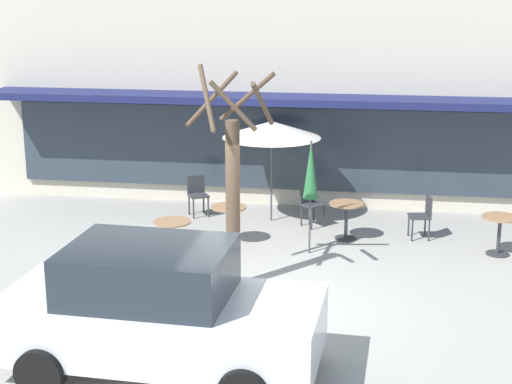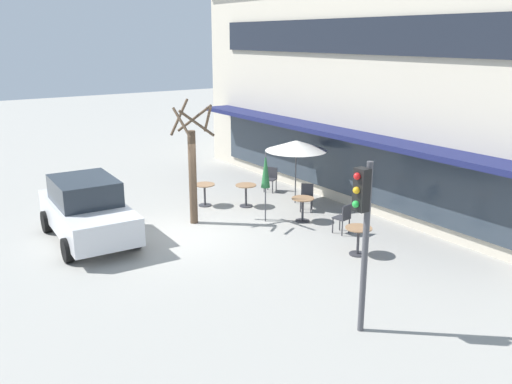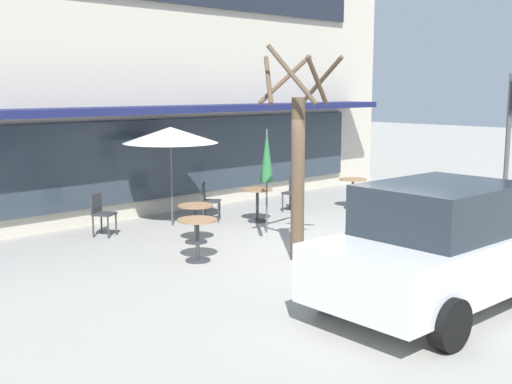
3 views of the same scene
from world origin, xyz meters
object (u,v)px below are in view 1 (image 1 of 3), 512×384
at_px(patio_umbrella_green_folded, 272,129).
at_px(cafe_chair_2, 423,214).
at_px(parked_sedan, 158,311).
at_px(cafe_table_by_tree, 229,218).
at_px(cafe_table_near_wall, 173,234).
at_px(cafe_chair_0, 311,202).
at_px(cafe_chair_1, 197,192).
at_px(street_tree, 233,186).
at_px(cafe_table_mid_patio, 346,215).
at_px(patio_umbrella_cream_folded, 311,171).
at_px(cafe_table_streetside, 500,229).

xyz_separation_m(patio_umbrella_green_folded, cafe_chair_2, (3.20, -0.74, -1.50)).
bearing_deg(patio_umbrella_green_folded, parked_sedan, -94.38).
bearing_deg(cafe_table_by_tree, cafe_table_near_wall, -127.43).
bearing_deg(cafe_chair_0, cafe_chair_2, -12.80).
bearing_deg(parked_sedan, cafe_chair_1, 99.06).
bearing_deg(cafe_chair_0, parked_sedan, -101.72).
bearing_deg(street_tree, cafe_chair_2, 43.37).
bearing_deg(cafe_table_by_tree, street_tree, -77.26).
xyz_separation_m(cafe_table_mid_patio, patio_umbrella_cream_folded, (-0.65, -0.96, 1.11)).
relative_size(cafe_chair_1, street_tree, 0.24).
distance_m(cafe_table_streetside, cafe_chair_2, 1.58).
xyz_separation_m(cafe_table_streetside, parked_sedan, (-5.12, -5.51, 0.36)).
bearing_deg(cafe_table_near_wall, cafe_table_by_tree, 52.57).
bearing_deg(cafe_chair_1, cafe_chair_0, -8.59).
relative_size(cafe_table_near_wall, cafe_table_by_tree, 1.00).
xyz_separation_m(cafe_table_mid_patio, cafe_chair_0, (-0.79, 0.81, 0.01)).
relative_size(cafe_table_streetside, cafe_chair_0, 0.85).
bearing_deg(cafe_table_streetside, cafe_table_near_wall, -168.43).
distance_m(cafe_table_mid_patio, street_tree, 3.59).
relative_size(patio_umbrella_cream_folded, cafe_chair_2, 2.47).
xyz_separation_m(cafe_table_by_tree, cafe_chair_0, (1.50, 1.42, 0.01)).
xyz_separation_m(cafe_table_near_wall, street_tree, (1.36, -1.13, 1.26)).
distance_m(patio_umbrella_green_folded, parked_sedan, 7.13).
bearing_deg(cafe_table_mid_patio, cafe_chair_1, 160.36).
height_order(cafe_table_near_wall, cafe_table_by_tree, same).
height_order(cafe_table_streetside, patio_umbrella_cream_folded, patio_umbrella_cream_folded).
height_order(cafe_chair_2, street_tree, street_tree).
bearing_deg(parked_sedan, cafe_table_by_tree, 90.92).
bearing_deg(cafe_chair_0, cafe_table_mid_patio, -45.64).
distance_m(cafe_chair_0, street_tree, 3.99).
bearing_deg(cafe_table_mid_patio, cafe_table_by_tree, -165.05).
relative_size(patio_umbrella_cream_folded, parked_sedan, 0.51).
bearing_deg(cafe_chair_2, cafe_table_by_tree, -166.87).
relative_size(parked_sedan, street_tree, 1.14).
bearing_deg(cafe_table_by_tree, cafe_chair_1, 120.41).
bearing_deg(cafe_table_mid_patio, cafe_chair_0, 134.36).
bearing_deg(parked_sedan, street_tree, 82.39).
bearing_deg(cafe_chair_2, patio_umbrella_green_folded, 167.02).
bearing_deg(street_tree, patio_umbrella_cream_folded, 59.20).
xyz_separation_m(cafe_table_streetside, cafe_table_mid_patio, (-2.92, 0.49, 0.00)).
bearing_deg(parked_sedan, cafe_chair_0, 78.28).
distance_m(cafe_table_mid_patio, cafe_chair_1, 3.56).
xyz_separation_m(cafe_table_near_wall, cafe_table_mid_patio, (3.14, 1.73, 0.00)).
bearing_deg(patio_umbrella_green_folded, street_tree, -91.74).
bearing_deg(cafe_table_streetside, cafe_table_by_tree, -178.62).
distance_m(cafe_chair_0, parked_sedan, 6.96).
distance_m(cafe_table_streetside, cafe_table_by_tree, 5.21).
height_order(cafe_table_near_wall, parked_sedan, parked_sedan).
distance_m(cafe_table_streetside, street_tree, 5.41).
xyz_separation_m(cafe_chair_0, street_tree, (-0.99, -3.66, 1.25)).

